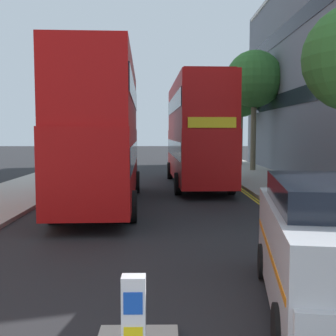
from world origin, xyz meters
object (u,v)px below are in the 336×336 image
at_px(double_decker_bus_away, 102,129).
at_px(double_decker_bus_oncoming, 196,130).
at_px(keep_left_bollard, 134,326).
at_px(taxi_minivan, 332,249).

relative_size(double_decker_bus_away, double_decker_bus_oncoming, 1.00).
bearing_deg(double_decker_bus_away, keep_left_bollard, -80.21).
relative_size(keep_left_bollard, double_decker_bus_away, 0.10).
height_order(double_decker_bus_away, double_decker_bus_oncoming, same).
bearing_deg(keep_left_bollard, double_decker_bus_away, 99.79).
distance_m(double_decker_bus_oncoming, taxi_minivan, 16.36).
distance_m(keep_left_bollard, double_decker_bus_away, 12.18).
bearing_deg(taxi_minivan, double_decker_bus_away, 116.22).
distance_m(keep_left_bollard, double_decker_bus_oncoming, 18.12).
relative_size(double_decker_bus_oncoming, taxi_minivan, 2.15).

